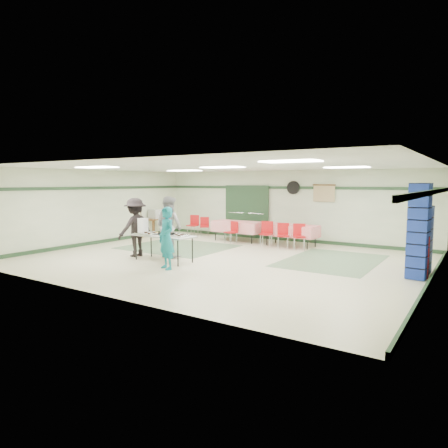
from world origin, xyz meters
The scene contains 42 objects.
floor centered at (0.00, 0.00, 0.00)m, with size 11.00×11.00×0.00m, color beige.
ceiling centered at (0.00, 0.00, 2.70)m, with size 11.00×11.00×0.00m, color silver.
wall_back centered at (0.00, 4.50, 1.35)m, with size 11.00×11.00×0.00m, color silver.
wall_front centered at (0.00, -4.50, 1.35)m, with size 11.00×11.00×0.00m, color silver.
wall_left centered at (-5.50, 0.00, 1.35)m, with size 9.00×9.00×0.00m, color silver.
wall_right centered at (5.50, 0.00, 1.35)m, with size 9.00×9.00×0.00m, color silver.
trim_back centered at (0.00, 4.47, 2.05)m, with size 11.00×0.06×0.10m, color #213D24.
baseboard_back centered at (0.00, 4.47, 0.06)m, with size 11.00×0.06×0.12m, color #213D24.
trim_left centered at (-5.47, 0.00, 2.05)m, with size 9.00×0.06×0.10m, color #213D24.
baseboard_left centered at (-5.47, 0.00, 0.06)m, with size 9.00×0.06×0.12m, color #213D24.
trim_right centered at (5.47, 0.00, 2.05)m, with size 9.00×0.06×0.10m, color #213D24.
baseboard_right centered at (5.47, 0.00, 0.06)m, with size 9.00×0.06×0.12m, color #213D24.
green_patch_a centered at (-2.50, 1.00, 0.00)m, with size 3.50×3.00×0.01m, color #5C7C5B.
green_patch_b centered at (2.80, 1.50, 0.00)m, with size 2.50×3.50×0.01m, color #5C7C5B.
double_door_left centered at (-2.20, 4.44, 1.05)m, with size 0.90×0.06×2.10m, color gray.
double_door_right centered at (-1.25, 4.44, 1.05)m, with size 0.90×0.06×2.10m, color gray.
door_frame centered at (-1.73, 4.42, 1.05)m, with size 2.00×0.03×2.15m, color #213D24.
wall_fan centered at (0.30, 4.44, 2.05)m, with size 0.50×0.50×0.10m, color black.
scroll_banner centered at (1.50, 4.44, 1.85)m, with size 0.80×0.02×0.60m, color tan.
serving_table centered at (-1.22, -1.19, 0.72)m, with size 1.90×0.82×0.76m.
sheet_tray_right centered at (-0.71, -1.19, 0.77)m, with size 0.56×0.42×0.02m, color silver.
sheet_tray_mid centered at (-1.34, -1.04, 0.77)m, with size 0.58×0.44×0.02m, color silver.
sheet_tray_left centered at (-1.71, -1.32, 0.77)m, with size 0.63×0.48×0.02m, color silver.
baking_pan centered at (-1.11, -1.17, 0.80)m, with size 0.45×0.28×0.08m, color black.
foam_box_stack centered at (-2.07, -1.14, 0.97)m, with size 0.23×0.21×0.43m, color white.
volunteer_teal centered at (-0.47, -1.93, 0.81)m, with size 0.59×0.39×1.62m, color teal.
volunteer_grey centered at (-1.54, -0.59, 0.92)m, with size 0.89×0.70×1.84m, color gray.
volunteer_dark centered at (-2.46, -1.07, 0.89)m, with size 1.15×0.66×1.78m, color black.
dining_table_a centered at (0.71, 3.33, 0.57)m, with size 1.96×0.99×0.77m.
dining_table_b centered at (-1.49, 3.33, 0.57)m, with size 1.96×0.90×0.77m.
chair_a centered at (0.68, 2.76, 0.53)m, with size 0.53×0.53×0.86m.
chair_b centered at (0.04, 2.77, 0.55)m, with size 0.50×0.50×0.89m.
chair_c centered at (1.27, 2.76, 0.54)m, with size 0.54×0.54×0.88m.
chair_d centered at (-1.37, 2.76, 0.50)m, with size 0.48×0.48×0.82m.
chair_loose_a centered at (-3.39, 3.79, 0.49)m, with size 0.52×0.52×0.80m.
chair_loose_b centered at (-3.83, 3.62, 0.54)m, with size 0.47×0.47×0.88m.
crate_stack_blue_a centered at (5.15, 1.20, 0.84)m, with size 0.43×0.43×1.68m, color #193996.
crate_stack_red centered at (5.15, 0.64, 0.51)m, with size 0.39×0.39×1.02m, color maroon.
crate_stack_blue_b centered at (5.15, 0.47, 1.12)m, with size 0.43×0.43×2.24m, color #193996.
printer_table centered at (-5.15, 2.59, 0.65)m, with size 0.73×1.01×0.74m.
office_printer centered at (-5.15, 2.71, 0.93)m, with size 0.47×0.41×0.37m, color #ACADA8.
broom centered at (-5.23, 1.98, 0.78)m, with size 0.03×0.03×1.50m, color brown.
Camera 1 is at (6.38, -9.69, 2.26)m, focal length 32.00 mm.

